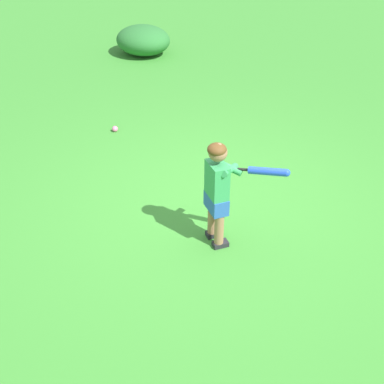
# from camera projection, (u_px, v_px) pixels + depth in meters

# --- Properties ---
(ground_plane) EXTENTS (40.00, 40.00, 0.00)m
(ground_plane) POSITION_uv_depth(u_px,v_px,m) (216.00, 203.00, 5.46)
(ground_plane) COLOR #38842D
(child_batter) EXTENTS (0.45, 0.73, 1.08)m
(child_batter) POSITION_uv_depth(u_px,v_px,m) (220.00, 186.00, 4.56)
(child_batter) COLOR #232328
(child_batter) RESTS_ON ground
(play_ball_far_left) EXTENTS (0.08, 0.08, 0.08)m
(play_ball_far_left) POSITION_uv_depth(u_px,v_px,m) (115.00, 129.00, 6.90)
(play_ball_far_left) COLOR pink
(play_ball_far_left) RESTS_ON ground
(shrub_left_background) EXTENTS (0.97, 1.08, 0.54)m
(shrub_left_background) POSITION_uv_depth(u_px,v_px,m) (143.00, 40.00, 9.58)
(shrub_left_background) COLOR #286B2D
(shrub_left_background) RESTS_ON ground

